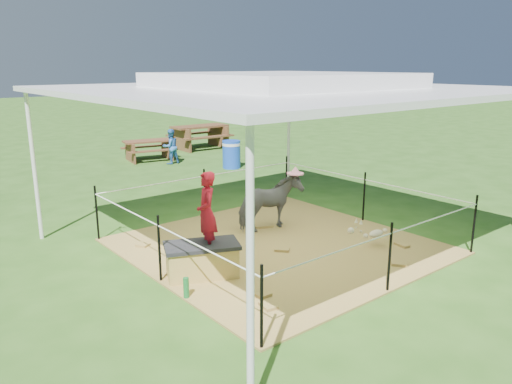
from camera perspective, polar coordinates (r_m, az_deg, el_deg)
ground at (r=8.59m, az=2.55°, el=-6.28°), size 90.00×90.00×0.00m
hay_patch at (r=8.58m, az=2.55°, el=-6.18°), size 4.60×4.60×0.03m
canopy_tent at (r=8.04m, az=2.76°, el=11.97°), size 6.30×6.30×2.90m
rope_fence at (r=8.38m, az=2.60°, el=-2.16°), size 4.54×4.54×1.00m
straw_bale at (r=7.35m, az=-6.17°, el=-7.91°), size 1.11×0.86×0.44m
dark_cloth at (r=7.26m, az=-6.22°, el=-6.09°), size 1.20×0.94×0.06m
woman at (r=7.13m, az=-5.67°, el=-1.62°), size 0.44×0.51×1.20m
green_bottle at (r=6.77m, az=-7.99°, el=-10.77°), size 0.10×0.10×0.28m
pony at (r=9.21m, az=1.62°, el=-1.30°), size 1.25×0.65×1.02m
pink_hat at (r=9.07m, az=1.64°, el=2.24°), size 0.32×0.32×0.15m
foal at (r=8.71m, az=13.57°, el=-4.47°), size 0.89×0.50×0.49m
trash_barrel at (r=14.96m, az=-2.82°, el=4.32°), size 0.64×0.64×0.83m
picnic_table_near at (r=16.58m, az=-12.13°, el=4.70°), size 1.76×1.41×0.66m
picnic_table_far at (r=18.63m, az=-6.42°, el=6.27°), size 2.10×1.56×0.85m
distant_person at (r=15.79m, az=-9.74°, el=5.14°), size 0.54×0.42×1.09m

